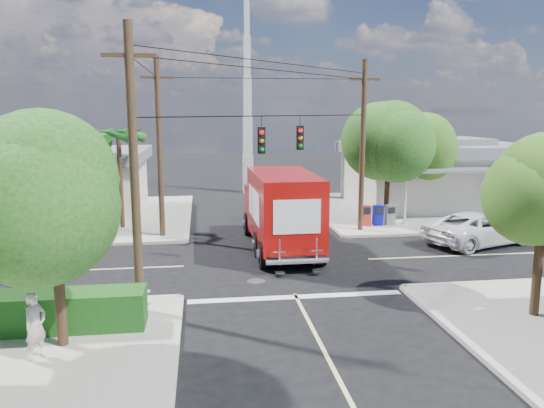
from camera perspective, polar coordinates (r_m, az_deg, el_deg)
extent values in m
plane|color=black|center=(22.79, 0.67, -6.32)|extent=(120.00, 120.00, 0.00)
cube|color=gray|center=(36.14, 15.57, -0.49)|extent=(14.00, 14.00, 0.14)
cube|color=#AEA99A|center=(34.01, 4.66, -0.79)|extent=(0.25, 14.00, 0.14)
cube|color=#AEA99A|center=(29.97, 20.81, -2.87)|extent=(14.00, 0.25, 0.14)
cube|color=gray|center=(34.15, -20.76, -1.36)|extent=(14.00, 14.00, 0.14)
cube|color=#AEA99A|center=(33.26, -8.94, -1.12)|extent=(0.25, 14.00, 0.14)
cube|color=#AEA99A|center=(27.54, -23.99, -4.18)|extent=(14.00, 0.25, 0.14)
cube|color=#AEA99A|center=(14.30, 24.64, -17.19)|extent=(0.25, 14.00, 0.14)
cube|color=beige|center=(32.43, -1.89, -1.40)|extent=(0.12, 12.00, 0.01)
cube|color=beige|center=(13.65, 7.08, -17.98)|extent=(0.12, 12.00, 0.01)
cube|color=beige|center=(26.13, 23.02, -4.99)|extent=(12.00, 0.12, 0.01)
cube|color=beige|center=(23.57, -24.33, -6.66)|extent=(12.00, 0.12, 0.01)
cube|color=silver|center=(18.75, 2.61, -9.95)|extent=(7.50, 0.40, 0.01)
cube|color=beige|center=(37.39, 17.21, 2.52)|extent=(11.00, 8.00, 3.40)
cube|color=gray|center=(37.20, 17.38, 5.65)|extent=(11.80, 8.80, 0.70)
cube|color=gray|center=(37.17, 17.42, 6.42)|extent=(6.05, 4.40, 0.50)
cube|color=gray|center=(32.91, 20.88, 3.46)|extent=(9.90, 1.80, 0.15)
cylinder|color=silver|center=(30.51, 14.14, 0.60)|extent=(0.12, 0.12, 2.90)
cube|color=beige|center=(35.57, -21.96, 1.72)|extent=(10.00, 8.00, 3.20)
cube|color=gray|center=(35.37, -22.16, 4.84)|extent=(10.80, 8.80, 0.70)
cube|color=gray|center=(35.33, -22.21, 5.65)|extent=(5.50, 4.40, 0.50)
cube|color=gray|center=(30.75, -24.30, 2.45)|extent=(9.00, 1.80, 0.15)
cylinder|color=silver|center=(29.26, -17.03, -0.12)|extent=(0.12, 0.12, 2.70)
cube|color=silver|center=(42.09, -2.60, 3.27)|extent=(0.80, 0.80, 3.00)
cube|color=silver|center=(41.85, -2.63, 7.35)|extent=(0.70, 0.70, 3.00)
cube|color=silver|center=(41.82, -2.66, 11.46)|extent=(0.60, 0.60, 3.00)
cube|color=silver|center=(42.01, -2.70, 15.55)|extent=(0.50, 0.50, 3.00)
cube|color=silver|center=(42.41, -2.73, 19.59)|extent=(0.40, 0.40, 3.00)
cylinder|color=#422D1C|center=(15.29, -21.97, -7.46)|extent=(0.28, 0.28, 3.71)
sphere|color=#164413|center=(14.79, -22.55, 1.16)|extent=(3.71, 3.71, 3.71)
sphere|color=#164413|center=(15.06, -23.88, 2.10)|extent=(3.02, 3.02, 3.02)
sphere|color=#164413|center=(14.44, -21.47, 0.56)|extent=(3.25, 3.25, 3.25)
cylinder|color=#422D1C|center=(30.57, 12.28, 1.83)|extent=(0.28, 0.28, 4.10)
sphere|color=#164413|center=(30.32, 12.46, 6.62)|extent=(4.10, 4.10, 4.10)
sphere|color=#164413|center=(30.36, 11.63, 7.14)|extent=(3.33, 3.33, 3.33)
sphere|color=#164413|center=(30.17, 13.27, 6.33)|extent=(3.58, 3.58, 3.58)
cylinder|color=#422D1C|center=(33.57, 15.17, 1.98)|extent=(0.28, 0.28, 3.58)
sphere|color=#2F661E|center=(33.35, 15.34, 5.79)|extent=(3.58, 3.58, 3.58)
sphere|color=#2F661E|center=(33.37, 14.59, 6.21)|extent=(2.91, 2.91, 2.91)
sphere|color=#2F661E|center=(33.22, 16.09, 5.55)|extent=(3.14, 3.14, 3.14)
cylinder|color=#422D1C|center=(18.24, 26.73, -5.47)|extent=(0.28, 0.28, 3.46)
sphere|color=#2F661E|center=(17.74, 25.89, 2.02)|extent=(2.81, 2.81, 2.81)
cylinder|color=#422D1C|center=(29.70, -15.97, 2.32)|extent=(0.24, 0.24, 5.00)
cone|color=#1A5B1B|center=(29.36, -14.47, 7.40)|extent=(0.50, 2.06, 0.98)
cone|color=#1A5B1B|center=(30.10, -14.96, 7.43)|extent=(1.92, 1.68, 0.98)
cone|color=#1A5B1B|center=(30.38, -16.35, 7.39)|extent=(2.12, 0.95, 0.98)
cone|color=#1A5B1B|center=(30.00, -17.65, 7.30)|extent=(1.34, 2.07, 0.98)
cone|color=#1A5B1B|center=(29.23, -17.91, 7.23)|extent=(1.34, 2.07, 0.98)
cone|color=#1A5B1B|center=(28.65, -16.87, 7.23)|extent=(2.12, 0.95, 0.98)
cone|color=#1A5B1B|center=(28.71, -15.31, 7.31)|extent=(1.92, 1.68, 0.98)
cylinder|color=#422D1C|center=(31.53, -19.17, 2.21)|extent=(0.24, 0.24, 4.60)
cone|color=#1A5B1B|center=(31.16, -17.79, 6.63)|extent=(0.50, 2.06, 0.98)
cone|color=#1A5B1B|center=(31.91, -18.18, 6.68)|extent=(1.92, 1.68, 0.98)
cone|color=#1A5B1B|center=(32.22, -19.46, 6.64)|extent=(2.12, 0.95, 0.98)
cone|color=#1A5B1B|center=(31.88, -20.72, 6.53)|extent=(1.34, 2.07, 0.98)
cone|color=#1A5B1B|center=(31.12, -21.04, 6.45)|extent=(1.34, 2.07, 0.98)
cone|color=#1A5B1B|center=(30.51, -20.12, 6.44)|extent=(2.12, 0.95, 0.98)
cone|color=#1A5B1B|center=(30.53, -18.65, 6.53)|extent=(1.92, 1.68, 0.98)
cylinder|color=#473321|center=(16.67, -14.59, 3.15)|extent=(0.28, 0.28, 9.00)
cube|color=#473321|center=(16.64, -15.13, 15.19)|extent=(1.60, 0.12, 0.12)
cylinder|color=#473321|center=(28.18, 9.71, 5.97)|extent=(0.28, 0.28, 9.00)
cube|color=#473321|center=(28.17, 9.92, 13.09)|extent=(1.60, 0.12, 0.12)
cylinder|color=#473321|center=(26.98, -12.00, 5.73)|extent=(0.28, 0.28, 9.00)
cube|color=#473321|center=(26.97, -12.27, 13.16)|extent=(1.60, 0.12, 0.12)
cylinder|color=black|center=(21.88, 0.71, 9.47)|extent=(10.43, 10.43, 0.04)
cube|color=black|center=(21.01, -1.15, 6.85)|extent=(0.30, 0.24, 1.05)
sphere|color=red|center=(20.85, -1.11, 7.74)|extent=(0.20, 0.20, 0.20)
cube|color=black|center=(23.17, 3.02, 7.13)|extent=(0.30, 0.24, 1.05)
sphere|color=red|center=(23.02, 3.09, 7.93)|extent=(0.20, 0.20, 0.20)
cube|color=silver|center=(17.70, -22.69, -10.29)|extent=(5.94, 0.05, 0.08)
cube|color=silver|center=(17.57, -22.77, -9.07)|extent=(5.94, 0.05, 0.08)
cube|color=silver|center=(17.13, -13.51, -9.92)|extent=(0.09, 0.06, 1.00)
cube|color=#124011|center=(16.97, -24.09, -10.55)|extent=(6.20, 1.20, 1.10)
cube|color=#A6261E|center=(29.80, 10.03, -1.22)|extent=(0.50, 0.50, 1.10)
cube|color=#070990|center=(30.02, 11.30, -1.18)|extent=(0.50, 0.50, 1.10)
cube|color=slate|center=(30.25, 12.56, -1.14)|extent=(0.50, 0.50, 1.10)
cube|color=black|center=(24.95, 0.87, -3.51)|extent=(2.55, 8.24, 0.26)
cube|color=#A20C09|center=(27.88, -0.21, -0.31)|extent=(2.55, 1.83, 2.31)
cube|color=black|center=(28.53, -0.43, 0.78)|extent=(2.21, 0.30, 1.00)
cube|color=silver|center=(28.94, -0.48, -1.42)|extent=(2.42, 0.17, 0.37)
cube|color=#A20C09|center=(23.71, 1.26, -0.33)|extent=(2.73, 6.14, 3.05)
cube|color=white|center=(23.95, 4.41, 0.13)|extent=(0.08, 3.78, 1.37)
cube|color=white|center=(23.50, -1.95, -0.03)|extent=(0.08, 3.78, 1.37)
cube|color=white|center=(20.72, 2.71, -1.39)|extent=(1.89, 0.05, 1.37)
cube|color=silver|center=(21.00, 2.75, -6.11)|extent=(2.53, 0.30, 0.19)
cube|color=silver|center=(20.63, 0.82, -5.18)|extent=(0.47, 0.07, 1.05)
cube|color=silver|center=(20.91, 4.81, -5.01)|extent=(0.47, 0.07, 1.05)
cylinder|color=black|center=(27.74, -2.63, -2.14)|extent=(0.36, 1.16, 1.16)
cylinder|color=black|center=(28.09, 2.28, -1.99)|extent=(0.36, 1.16, 1.16)
cylinder|color=black|center=(21.86, -0.95, -5.46)|extent=(0.36, 1.16, 1.16)
cylinder|color=black|center=(22.29, 5.25, -5.19)|extent=(0.36, 1.16, 1.16)
imported|color=silver|center=(27.59, 21.39, -2.45)|extent=(6.25, 4.44, 1.58)
imported|color=beige|center=(15.01, -24.11, -11.89)|extent=(0.70, 0.77, 1.76)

